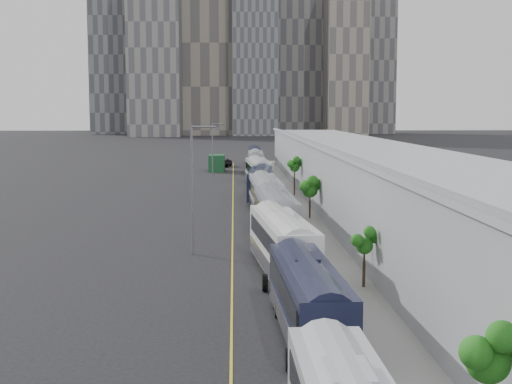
{
  "coord_description": "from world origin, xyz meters",
  "views": [
    {
      "loc": [
        -1.35,
        -10.49,
        10.39
      ],
      "look_at": [
        0.68,
        55.33,
        3.0
      ],
      "focal_mm": 50.0,
      "sensor_mm": 36.0,
      "label": 1
    }
  ],
  "objects_px": {
    "street_lamp_near": "(194,181)",
    "street_lamp_far": "(214,147)",
    "bus_1": "(308,305)",
    "suv": "(223,163)",
    "bus_8": "(256,162)",
    "bus_5": "(261,186)",
    "bus_4": "(265,198)",
    "bus_2": "(282,248)",
    "bus_6": "(259,175)",
    "bus_9": "(254,157)",
    "bus_3": "(275,218)",
    "bus_7": "(256,168)",
    "shipping_container": "(217,163)"
  },
  "relations": [
    {
      "from": "bus_1",
      "to": "suv",
      "type": "height_order",
      "value": "bus_1"
    },
    {
      "from": "bus_4",
      "to": "bus_8",
      "type": "relative_size",
      "value": 1.09
    },
    {
      "from": "bus_3",
      "to": "bus_7",
      "type": "relative_size",
      "value": 1.09
    },
    {
      "from": "bus_7",
      "to": "street_lamp_far",
      "type": "xyz_separation_m",
      "value": [
        -6.7,
        -3.87,
        3.49
      ]
    },
    {
      "from": "bus_5",
      "to": "street_lamp_far",
      "type": "height_order",
      "value": "street_lamp_far"
    },
    {
      "from": "bus_5",
      "to": "bus_9",
      "type": "height_order",
      "value": "bus_5"
    },
    {
      "from": "street_lamp_far",
      "to": "suv",
      "type": "distance_m",
      "value": 26.25
    },
    {
      "from": "street_lamp_far",
      "to": "bus_4",
      "type": "bearing_deg",
      "value": -80.47
    },
    {
      "from": "bus_1",
      "to": "bus_5",
      "type": "distance_m",
      "value": 52.87
    },
    {
      "from": "bus_1",
      "to": "bus_6",
      "type": "xyz_separation_m",
      "value": [
        0.03,
        67.07,
        0.18
      ]
    },
    {
      "from": "bus_9",
      "to": "bus_7",
      "type": "bearing_deg",
      "value": -90.49
    },
    {
      "from": "bus_8",
      "to": "bus_9",
      "type": "height_order",
      "value": "bus_9"
    },
    {
      "from": "bus_2",
      "to": "bus_9",
      "type": "distance_m",
      "value": 96.49
    },
    {
      "from": "shipping_container",
      "to": "suv",
      "type": "bearing_deg",
      "value": 85.89
    },
    {
      "from": "bus_5",
      "to": "street_lamp_far",
      "type": "bearing_deg",
      "value": 108.67
    },
    {
      "from": "bus_3",
      "to": "suv",
      "type": "relative_size",
      "value": 2.4
    },
    {
      "from": "bus_5",
      "to": "street_lamp_far",
      "type": "relative_size",
      "value": 1.51
    },
    {
      "from": "bus_9",
      "to": "bus_3",
      "type": "bearing_deg",
      "value": -89.94
    },
    {
      "from": "bus_8",
      "to": "bus_9",
      "type": "xyz_separation_m",
      "value": [
        0.21,
        14.88,
        0.01
      ]
    },
    {
      "from": "bus_3",
      "to": "bus_9",
      "type": "bearing_deg",
      "value": 87.94
    },
    {
      "from": "bus_3",
      "to": "street_lamp_far",
      "type": "relative_size",
      "value": 1.58
    },
    {
      "from": "bus_7",
      "to": "suv",
      "type": "bearing_deg",
      "value": 104.98
    },
    {
      "from": "bus_7",
      "to": "suv",
      "type": "relative_size",
      "value": 2.21
    },
    {
      "from": "bus_4",
      "to": "bus_8",
      "type": "bearing_deg",
      "value": 87.61
    },
    {
      "from": "bus_2",
      "to": "bus_9",
      "type": "bearing_deg",
      "value": 84.21
    },
    {
      "from": "bus_1",
      "to": "bus_5",
      "type": "xyz_separation_m",
      "value": [
        -0.21,
        52.87,
        0.11
      ]
    },
    {
      "from": "bus_9",
      "to": "street_lamp_near",
      "type": "bearing_deg",
      "value": -93.86
    },
    {
      "from": "bus_6",
      "to": "shipping_container",
      "type": "relative_size",
      "value": 2.31
    },
    {
      "from": "bus_5",
      "to": "suv",
      "type": "height_order",
      "value": "bus_5"
    },
    {
      "from": "bus_6",
      "to": "bus_9",
      "type": "height_order",
      "value": "bus_6"
    },
    {
      "from": "bus_3",
      "to": "bus_6",
      "type": "bearing_deg",
      "value": 88.33
    },
    {
      "from": "bus_4",
      "to": "shipping_container",
      "type": "xyz_separation_m",
      "value": [
        -6.23,
        53.43,
        -0.21
      ]
    },
    {
      "from": "bus_9",
      "to": "street_lamp_far",
      "type": "bearing_deg",
      "value": -102.17
    },
    {
      "from": "bus_4",
      "to": "bus_7",
      "type": "relative_size",
      "value": 1.07
    },
    {
      "from": "bus_2",
      "to": "bus_7",
      "type": "relative_size",
      "value": 1.06
    },
    {
      "from": "bus_1",
      "to": "bus_4",
      "type": "xyz_separation_m",
      "value": [
        -0.21,
        40.2,
        0.16
      ]
    },
    {
      "from": "bus_4",
      "to": "bus_7",
      "type": "xyz_separation_m",
      "value": [
        0.37,
        41.54,
        -0.1
      ]
    },
    {
      "from": "bus_4",
      "to": "bus_2",
      "type": "bearing_deg",
      "value": -91.86
    },
    {
      "from": "bus_4",
      "to": "bus_6",
      "type": "height_order",
      "value": "bus_6"
    },
    {
      "from": "bus_2",
      "to": "bus_8",
      "type": "relative_size",
      "value": 1.08
    },
    {
      "from": "street_lamp_near",
      "to": "street_lamp_far",
      "type": "xyz_separation_m",
      "value": [
        -0.25,
        58.35,
        -0.37
      ]
    },
    {
      "from": "bus_8",
      "to": "bus_5",
      "type": "bearing_deg",
      "value": -89.92
    },
    {
      "from": "bus_3",
      "to": "bus_7",
      "type": "distance_m",
      "value": 55.92
    },
    {
      "from": "bus_1",
      "to": "bus_8",
      "type": "xyz_separation_m",
      "value": [
        0.45,
        94.93,
        0.03
      ]
    },
    {
      "from": "bus_5",
      "to": "bus_7",
      "type": "distance_m",
      "value": 28.86
    },
    {
      "from": "bus_2",
      "to": "bus_6",
      "type": "distance_m",
      "value": 53.75
    },
    {
      "from": "bus_2",
      "to": "bus_3",
      "type": "height_order",
      "value": "bus_3"
    },
    {
      "from": "bus_6",
      "to": "shipping_container",
      "type": "height_order",
      "value": "bus_6"
    },
    {
      "from": "bus_8",
      "to": "street_lamp_far",
      "type": "xyz_separation_m",
      "value": [
        -6.99,
        -17.06,
        3.52
      ]
    },
    {
      "from": "bus_6",
      "to": "street_lamp_far",
      "type": "bearing_deg",
      "value": 118.23
    }
  ]
}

